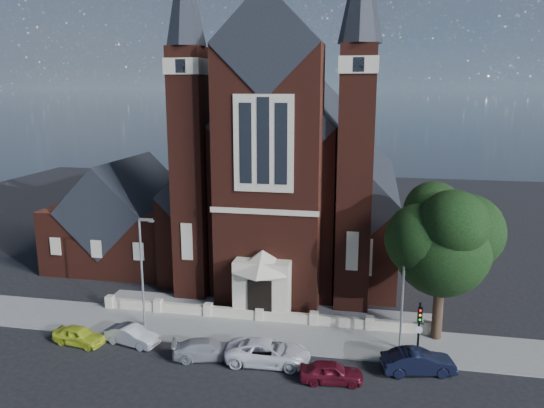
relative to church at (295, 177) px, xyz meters
The scene contains 16 objects.
ground 11.40m from the church, 90.00° to the right, with size 120.00×120.00×0.00m, color black.
pavement_strip 20.18m from the church, 90.00° to the right, with size 60.00×5.00×0.12m, color slate.
forecourt_paving 16.60m from the church, 90.00° to the right, with size 26.00×3.00×0.14m, color slate.
forecourt_wall 18.37m from the church, 90.00° to the right, with size 24.00×0.40×0.90m, color #B2A58D.
church is the anchor object (origin of this frame).
parish_hall 17.26m from the church, 162.84° to the right, with size 12.00×12.20×10.24m.
street_tree 21.38m from the church, 53.83° to the right, with size 6.40×6.60×10.70m.
street_lamp_left 20.84m from the church, 112.66° to the right, with size 1.16×0.22×8.09m.
street_lamp_right 21.76m from the church, 61.96° to the right, with size 1.16×0.22×8.09m.
traffic_signal 23.94m from the church, 61.80° to the right, with size 0.28×0.42×4.00m.
car_lime_van 26.08m from the church, 116.63° to the right, with size 1.46×3.64×1.24m, color #C3D42A.
car_silver_a 24.17m from the church, 109.58° to the right, with size 1.33×3.81×1.26m, color #93969A.
car_silver_b 23.84m from the church, 95.51° to the right, with size 1.74×4.29×1.25m, color gray.
car_white_suv 23.62m from the church, 85.36° to the right, with size 2.45×5.30×1.47m, color white.
car_dark_red 25.64m from the church, 76.10° to the right, with size 1.50×3.73×1.27m, color #560E1C.
car_navy 25.47m from the church, 63.23° to the right, with size 1.54×4.41×1.45m, color black.
Camera 1 is at (7.92, -29.17, 16.87)m, focal length 35.00 mm.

